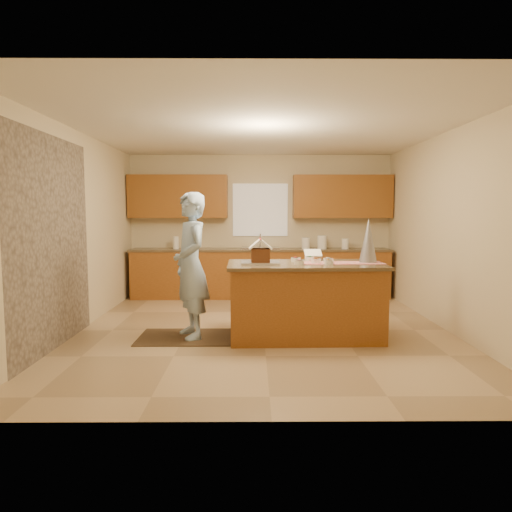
# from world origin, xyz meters

# --- Properties ---
(floor) EXTENTS (5.50, 5.50, 0.00)m
(floor) POSITION_xyz_m (0.00, 0.00, 0.00)
(floor) COLOR tan
(floor) RESTS_ON ground
(ceiling) EXTENTS (5.50, 5.50, 0.00)m
(ceiling) POSITION_xyz_m (0.00, 0.00, 2.70)
(ceiling) COLOR silver
(ceiling) RESTS_ON floor
(wall_back) EXTENTS (5.50, 5.50, 0.00)m
(wall_back) POSITION_xyz_m (0.00, 2.75, 1.35)
(wall_back) COLOR beige
(wall_back) RESTS_ON floor
(wall_front) EXTENTS (5.50, 5.50, 0.00)m
(wall_front) POSITION_xyz_m (0.00, -2.75, 1.35)
(wall_front) COLOR beige
(wall_front) RESTS_ON floor
(wall_left) EXTENTS (5.50, 5.50, 0.00)m
(wall_left) POSITION_xyz_m (-2.50, 0.00, 1.35)
(wall_left) COLOR beige
(wall_left) RESTS_ON floor
(wall_right) EXTENTS (5.50, 5.50, 0.00)m
(wall_right) POSITION_xyz_m (2.50, 0.00, 1.35)
(wall_right) COLOR beige
(wall_right) RESTS_ON floor
(stone_accent) EXTENTS (0.00, 2.50, 2.50)m
(stone_accent) POSITION_xyz_m (-2.48, -0.80, 1.25)
(stone_accent) COLOR gray
(stone_accent) RESTS_ON wall_left
(window_curtain) EXTENTS (1.05, 0.03, 1.00)m
(window_curtain) POSITION_xyz_m (0.00, 2.72, 1.65)
(window_curtain) COLOR white
(window_curtain) RESTS_ON wall_back
(back_counter_base) EXTENTS (4.80, 0.60, 0.88)m
(back_counter_base) POSITION_xyz_m (0.00, 2.45, 0.44)
(back_counter_base) COLOR brown
(back_counter_base) RESTS_ON floor
(back_counter_top) EXTENTS (4.85, 0.63, 0.04)m
(back_counter_top) POSITION_xyz_m (0.00, 2.45, 0.90)
(back_counter_top) COLOR brown
(back_counter_top) RESTS_ON back_counter_base
(upper_cabinet_left) EXTENTS (1.85, 0.35, 0.80)m
(upper_cabinet_left) POSITION_xyz_m (-1.55, 2.57, 1.90)
(upper_cabinet_left) COLOR brown
(upper_cabinet_left) RESTS_ON wall_back
(upper_cabinet_right) EXTENTS (1.85, 0.35, 0.80)m
(upper_cabinet_right) POSITION_xyz_m (1.55, 2.57, 1.90)
(upper_cabinet_right) COLOR brown
(upper_cabinet_right) RESTS_ON wall_back
(sink) EXTENTS (0.70, 0.45, 0.12)m
(sink) POSITION_xyz_m (0.00, 2.45, 0.89)
(sink) COLOR silver
(sink) RESTS_ON back_counter_top
(faucet) EXTENTS (0.03, 0.03, 0.28)m
(faucet) POSITION_xyz_m (0.00, 2.63, 1.06)
(faucet) COLOR silver
(faucet) RESTS_ON back_counter_top
(island_base) EXTENTS (1.90, 0.98, 0.92)m
(island_base) POSITION_xyz_m (0.52, -0.36, 0.46)
(island_base) COLOR brown
(island_base) RESTS_ON floor
(island_top) EXTENTS (1.98, 1.06, 0.04)m
(island_top) POSITION_xyz_m (0.52, -0.36, 0.94)
(island_top) COLOR brown
(island_top) RESTS_ON island_base
(table_runner) EXTENTS (1.05, 0.40, 0.01)m
(table_runner) POSITION_xyz_m (0.99, -0.35, 0.96)
(table_runner) COLOR #B30C10
(table_runner) RESTS_ON island_top
(baking_tray) EXTENTS (0.49, 0.37, 0.03)m
(baking_tray) POSITION_xyz_m (-0.05, -0.43, 0.97)
(baking_tray) COLOR silver
(baking_tray) RESTS_ON island_top
(cookbook) EXTENTS (0.23, 0.18, 0.10)m
(cookbook) POSITION_xyz_m (0.67, 0.04, 1.05)
(cookbook) COLOR white
(cookbook) RESTS_ON island_top
(tinsel_tree) EXTENTS (0.23, 0.23, 0.57)m
(tinsel_tree) POSITION_xyz_m (1.34, -0.29, 1.25)
(tinsel_tree) COLOR #B3B4C0
(tinsel_tree) RESTS_ON island_top
(rug) EXTENTS (1.25, 0.82, 0.01)m
(rug) POSITION_xyz_m (-0.98, -0.36, 0.01)
(rug) COLOR black
(rug) RESTS_ON floor
(boy) EXTENTS (0.68, 0.80, 1.85)m
(boy) POSITION_xyz_m (-0.93, -0.36, 0.94)
(boy) COLOR #A5C5EA
(boy) RESTS_ON rug
(canister_a) EXTENTS (0.15, 0.15, 0.21)m
(canister_a) POSITION_xyz_m (0.85, 2.45, 1.03)
(canister_a) COLOR white
(canister_a) RESTS_ON back_counter_top
(canister_b) EXTENTS (0.17, 0.17, 0.25)m
(canister_b) POSITION_xyz_m (1.16, 2.45, 1.05)
(canister_b) COLOR white
(canister_b) RESTS_ON back_counter_top
(canister_c) EXTENTS (0.14, 0.14, 0.19)m
(canister_c) POSITION_xyz_m (1.60, 2.45, 1.02)
(canister_c) COLOR white
(canister_c) RESTS_ON back_counter_top
(paper_towel) EXTENTS (0.11, 0.11, 0.23)m
(paper_towel) POSITION_xyz_m (-1.59, 2.45, 1.04)
(paper_towel) COLOR white
(paper_towel) RESTS_ON back_counter_top
(gingerbread_house) EXTENTS (0.29, 0.30, 0.29)m
(gingerbread_house) POSITION_xyz_m (-0.05, -0.43, 1.10)
(gingerbread_house) COLOR brown
(gingerbread_house) RESTS_ON baking_tray
(candy_bowls) EXTENTS (0.54, 0.56, 0.06)m
(candy_bowls) POSITION_xyz_m (0.62, -0.33, 0.99)
(candy_bowls) COLOR green
(candy_bowls) RESTS_ON island_top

